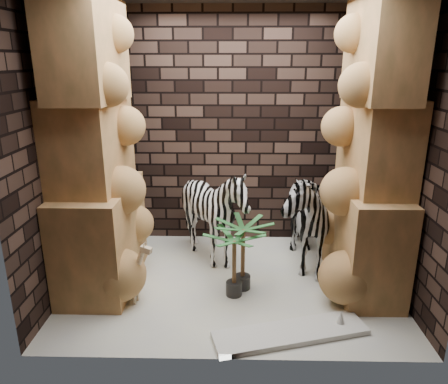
{
  "coord_description": "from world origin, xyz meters",
  "views": [
    {
      "loc": [
        0.01,
        -4.12,
        2.37
      ],
      "look_at": [
        -0.08,
        0.15,
        1.01
      ],
      "focal_mm": 33.49,
      "sensor_mm": 36.0,
      "label": 1
    }
  ],
  "objects_px": {
    "giraffe_toy": "(126,270)",
    "palm_back": "(234,264)",
    "surfboard": "(291,333)",
    "zebra_left": "(214,219)",
    "palm_front": "(243,255)",
    "zebra_right": "(298,206)"
  },
  "relations": [
    {
      "from": "zebra_right",
      "to": "surfboard",
      "type": "height_order",
      "value": "zebra_right"
    },
    {
      "from": "surfboard",
      "to": "palm_front",
      "type": "bearing_deg",
      "value": 101.81
    },
    {
      "from": "palm_front",
      "to": "surfboard",
      "type": "relative_size",
      "value": 0.56
    },
    {
      "from": "giraffe_toy",
      "to": "zebra_left",
      "type": "bearing_deg",
      "value": 62.95
    },
    {
      "from": "palm_front",
      "to": "surfboard",
      "type": "bearing_deg",
      "value": -62.69
    },
    {
      "from": "giraffe_toy",
      "to": "palm_back",
      "type": "xyz_separation_m",
      "value": [
        1.08,
        0.14,
        0.01
      ]
    },
    {
      "from": "giraffe_toy",
      "to": "palm_front",
      "type": "relative_size",
      "value": 0.89
    },
    {
      "from": "zebra_right",
      "to": "giraffe_toy",
      "type": "distance_m",
      "value": 2.07
    },
    {
      "from": "surfboard",
      "to": "palm_back",
      "type": "bearing_deg",
      "value": 111.76
    },
    {
      "from": "zebra_right",
      "to": "palm_back",
      "type": "height_order",
      "value": "zebra_right"
    },
    {
      "from": "palm_front",
      "to": "palm_back",
      "type": "distance_m",
      "value": 0.17
    },
    {
      "from": "surfboard",
      "to": "zebra_right",
      "type": "bearing_deg",
      "value": 65.2
    },
    {
      "from": "zebra_left",
      "to": "giraffe_toy",
      "type": "distance_m",
      "value": 1.24
    },
    {
      "from": "giraffe_toy",
      "to": "palm_back",
      "type": "relative_size",
      "value": 0.98
    },
    {
      "from": "zebra_right",
      "to": "surfboard",
      "type": "distance_m",
      "value": 1.61
    },
    {
      "from": "zebra_right",
      "to": "giraffe_toy",
      "type": "relative_size",
      "value": 2.1
    },
    {
      "from": "palm_front",
      "to": "surfboard",
      "type": "xyz_separation_m",
      "value": [
        0.42,
        -0.81,
        -0.37
      ]
    },
    {
      "from": "zebra_right",
      "to": "zebra_left",
      "type": "xyz_separation_m",
      "value": [
        -0.98,
        -0.01,
        -0.17
      ]
    },
    {
      "from": "zebra_left",
      "to": "palm_back",
      "type": "relative_size",
      "value": 1.74
    },
    {
      "from": "palm_back",
      "to": "surfboard",
      "type": "xyz_separation_m",
      "value": [
        0.51,
        -0.67,
        -0.33
      ]
    },
    {
      "from": "zebra_left",
      "to": "surfboard",
      "type": "distance_m",
      "value": 1.68
    },
    {
      "from": "zebra_left",
      "to": "palm_front",
      "type": "xyz_separation_m",
      "value": [
        0.33,
        -0.6,
        -0.17
      ]
    }
  ]
}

